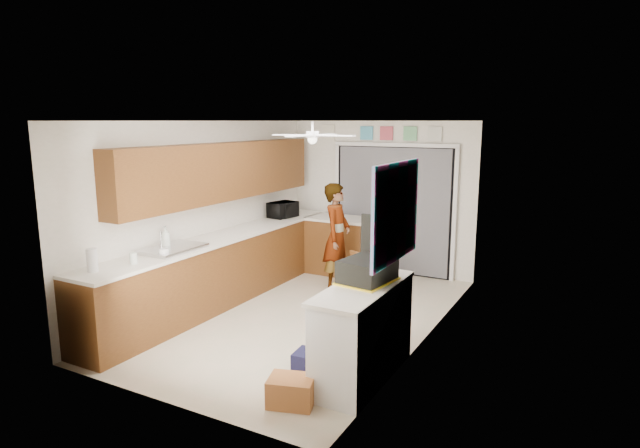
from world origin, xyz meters
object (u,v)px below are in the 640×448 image
at_px(cup, 164,253).
at_px(dog, 361,278).
at_px(paper_towel_roll, 92,260).
at_px(cardboard_box, 291,391).
at_px(microwave, 283,210).
at_px(navy_crate, 311,362).
at_px(man, 337,237).
at_px(soap_bottle, 166,237).
at_px(suitcase, 367,270).

bearing_deg(cup, dog, 58.85).
bearing_deg(paper_towel_roll, cardboard_box, 2.84).
height_order(microwave, dog, microwave).
distance_m(microwave, dog, 1.85).
height_order(navy_crate, man, man).
bearing_deg(cardboard_box, microwave, 123.22).
relative_size(navy_crate, dog, 0.53).
distance_m(soap_bottle, dog, 2.84).
distance_m(microwave, man, 1.23).
xyz_separation_m(cup, suitcase, (2.49, 0.21, 0.07)).
distance_m(cup, suitcase, 2.50).
xyz_separation_m(suitcase, man, (-1.49, 2.30, -0.26)).
height_order(soap_bottle, dog, soap_bottle).
bearing_deg(microwave, soap_bottle, -172.00).
height_order(microwave, paper_towel_roll, microwave).
bearing_deg(navy_crate, dog, 102.86).
height_order(cup, cardboard_box, cup).
height_order(man, dog, man).
relative_size(paper_towel_roll, suitcase, 0.45).
xyz_separation_m(soap_bottle, man, (1.25, 2.22, -0.28)).
distance_m(paper_towel_roll, navy_crate, 2.53).
bearing_deg(paper_towel_roll, man, 70.29).
bearing_deg(suitcase, cup, -167.68).
distance_m(soap_bottle, man, 2.56).
xyz_separation_m(microwave, navy_crate, (2.17, -2.91, -0.97)).
bearing_deg(cardboard_box, soap_bottle, 157.43).
distance_m(paper_towel_roll, dog, 3.72).
height_order(suitcase, dog, suitcase).
bearing_deg(man, soap_bottle, 143.18).
xyz_separation_m(paper_towel_roll, navy_crate, (2.21, 0.76, -0.96)).
bearing_deg(suitcase, soap_bottle, -174.25).
bearing_deg(cup, paper_towel_roll, -103.18).
height_order(microwave, cup, microwave).
xyz_separation_m(microwave, dog, (1.60, -0.43, -0.82)).
xyz_separation_m(cardboard_box, navy_crate, (-0.15, 0.64, -0.02)).
xyz_separation_m(paper_towel_roll, dog, (1.65, 3.23, -0.82)).
bearing_deg(navy_crate, man, 111.43).
bearing_deg(cardboard_box, paper_towel_roll, -177.16).
bearing_deg(dog, cardboard_box, -75.84).
height_order(microwave, man, man).
bearing_deg(soap_bottle, paper_towel_roll, -87.21).
xyz_separation_m(soap_bottle, paper_towel_roll, (0.05, -1.12, -0.02)).
height_order(suitcase, cardboard_box, suitcase).
bearing_deg(soap_bottle, navy_crate, -9.18).
relative_size(paper_towel_roll, dog, 0.39).
xyz_separation_m(suitcase, navy_crate, (-0.47, -0.29, -0.95)).
distance_m(microwave, soap_bottle, 2.54).
xyz_separation_m(soap_bottle, dog, (1.70, 2.11, -0.84)).
bearing_deg(suitcase, cardboard_box, -101.64).
relative_size(soap_bottle, man, 0.18).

